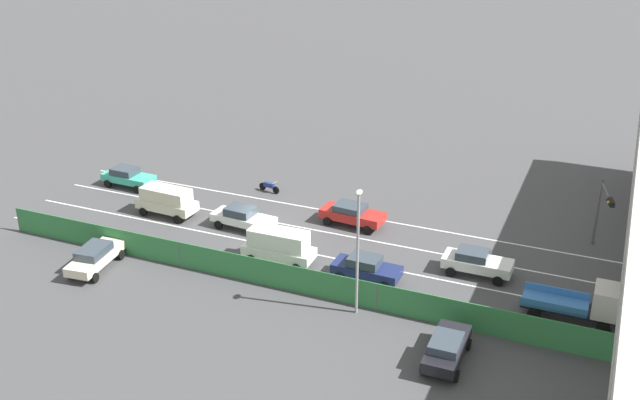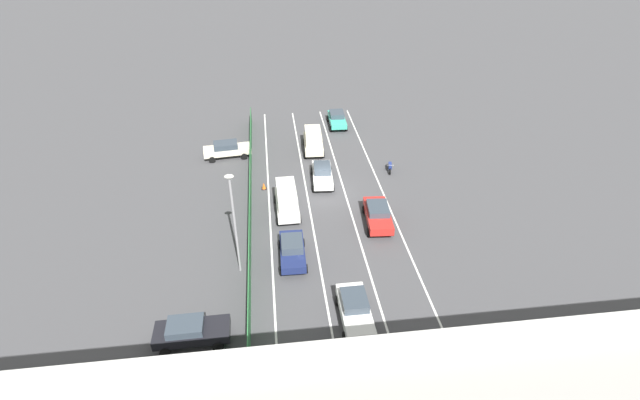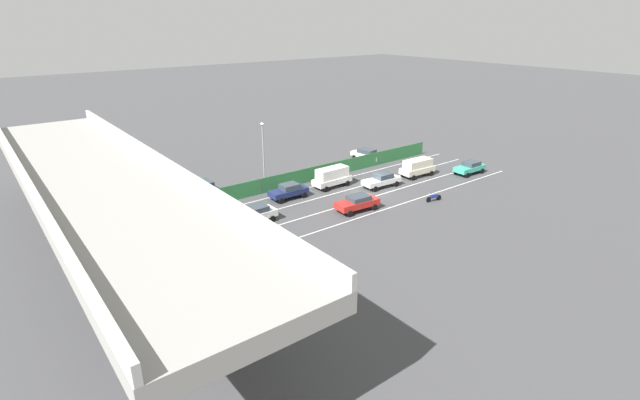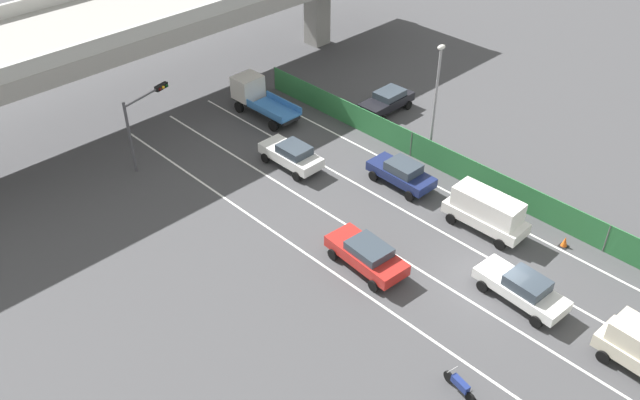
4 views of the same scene
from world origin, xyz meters
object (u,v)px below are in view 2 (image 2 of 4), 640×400
motorcycle (390,167)px  parked_sedan_cream (227,149)px  car_sedan_navy (292,250)px  car_sedan_red (378,214)px  car_hatchback_white (355,309)px  traffic_cone (264,186)px  street_lamp (234,216)px  traffic_light (509,366)px  parked_sedan_dark (191,331)px  car_sedan_white (322,173)px  car_van_cream (313,140)px  car_van_white (287,199)px  car_taxi_teal (337,118)px

motorcycle → parked_sedan_cream: 16.25m
car_sedan_navy → parked_sedan_cream: car_sedan_navy is taller
car_sedan_red → motorcycle: (-3.07, -8.20, -0.44)m
car_hatchback_white → parked_sedan_cream: (8.81, -22.71, -0.01)m
traffic_cone → street_lamp: bearing=80.2°
car_sedan_navy → traffic_light: size_ratio=0.89×
car_sedan_red → parked_sedan_cream: (12.47, -12.92, 0.01)m
motorcycle → parked_sedan_dark: (16.53, 18.54, 0.44)m
car_sedan_navy → car_sedan_white: bearing=-108.2°
parked_sedan_dark → motorcycle: bearing=-131.7°
car_van_cream → motorcycle: bearing=143.5°
car_hatchback_white → car_van_white: (3.42, -12.23, 0.38)m
car_hatchback_white → car_taxi_teal: 29.19m
car_sedan_navy → car_taxi_teal: bearing=-106.3°
traffic_light → car_van_white: bearing=-63.6°
car_sedan_navy → street_lamp: size_ratio=0.55×
car_van_cream → street_lamp: (7.06, 17.60, 3.45)m
traffic_light → street_lamp: (13.17, -12.28, 1.18)m
car_hatchback_white → car_sedan_red: 10.46m
traffic_light → street_lamp: 18.05m
parked_sedan_cream → traffic_cone: (-3.52, 6.54, -0.61)m
motorcycle → street_lamp: street_lamp is taller
motorcycle → street_lamp: bearing=42.1°
car_van_cream → car_taxi_teal: 6.85m
car_sedan_red → car_van_white: car_van_white is taller
car_taxi_teal → traffic_light: 36.04m
car_sedan_white → car_van_cream: bearing=-88.6°
traffic_light → traffic_cone: (11.32, -23.01, -3.19)m
car_van_white → parked_sedan_dark: (6.37, 12.78, -0.40)m
car_sedan_white → car_van_cream: car_van_cream is taller
car_sedan_navy → parked_sedan_dark: size_ratio=0.99×
car_sedan_red → motorcycle: bearing=-110.5°
car_sedan_red → motorcycle: car_sedan_red is taller
car_hatchback_white → street_lamp: 9.73m
car_sedan_red → car_van_cream: bearing=-74.2°
car_sedan_red → parked_sedan_cream: bearing=-46.0°
car_taxi_teal → street_lamp: size_ratio=0.56×
car_sedan_white → parked_sedan_cream: (8.88, -5.93, 0.02)m
car_sedan_white → traffic_cone: car_sedan_white is taller
car_sedan_red → traffic_light: traffic_light is taller
car_sedan_red → motorcycle: size_ratio=2.44×
street_lamp → motorcycle: bearing=-137.9°
motorcycle → traffic_light: size_ratio=0.40×
car_sedan_red → parked_sedan_cream: 17.96m
car_van_cream → motorcycle: car_van_cream is taller
car_sedan_white → car_van_white: bearing=52.5°
traffic_cone → parked_sedan_cream: bearing=-61.7°
car_sedan_white → motorcycle: 6.78m
parked_sedan_dark → car_hatchback_white: bearing=-176.8°
car_sedan_navy → motorcycle: 15.57m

